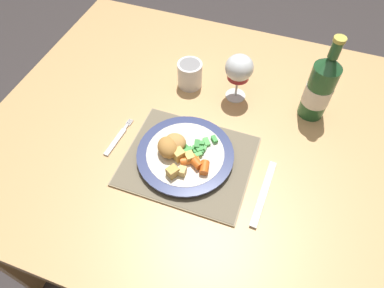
{
  "coord_description": "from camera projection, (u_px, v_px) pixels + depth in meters",
  "views": [
    {
      "loc": [
        0.16,
        -0.6,
        1.51
      ],
      "look_at": [
        -0.03,
        -0.09,
        0.78
      ],
      "focal_mm": 32.0,
      "sensor_mm": 36.0,
      "label": 1
    }
  ],
  "objects": [
    {
      "name": "dining_table",
      "position": [
        210.0,
        148.0,
        1.05
      ],
      "size": [
        1.28,
        1.02,
        0.74
      ],
      "color": "tan",
      "rests_on": "ground"
    },
    {
      "name": "bottle",
      "position": [
        320.0,
        88.0,
        0.94
      ],
      "size": [
        0.08,
        0.08,
        0.26
      ],
      "color": "#23562D",
      "rests_on": "dining_table"
    },
    {
      "name": "fork",
      "position": [
        117.0,
        139.0,
        0.96
      ],
      "size": [
        0.02,
        0.14,
        0.01
      ],
      "color": "silver",
      "rests_on": "dining_table"
    },
    {
      "name": "breaded_croquettes",
      "position": [
        171.0,
        145.0,
        0.89
      ],
      "size": [
        0.09,
        0.1,
        0.04
      ],
      "color": "tan",
      "rests_on": "dinner_plate"
    },
    {
      "name": "placemat",
      "position": [
        188.0,
        161.0,
        0.92
      ],
      "size": [
        0.33,
        0.28,
        0.01
      ],
      "color": "gray",
      "rests_on": "dining_table"
    },
    {
      "name": "roast_potatoes",
      "position": [
        180.0,
        162.0,
        0.87
      ],
      "size": [
        0.07,
        0.09,
        0.03
      ],
      "color": "#DBB256",
      "rests_on": "dinner_plate"
    },
    {
      "name": "dinner_plate",
      "position": [
        185.0,
        155.0,
        0.91
      ],
      "size": [
        0.26,
        0.26,
        0.02
      ],
      "color": "silver",
      "rests_on": "placemat"
    },
    {
      "name": "ground_plane",
      "position": [
        204.0,
        231.0,
        1.57
      ],
      "size": [
        6.0,
        6.0,
        0.0
      ],
      "primitive_type": "plane",
      "color": "#383333"
    },
    {
      "name": "drinking_cup",
      "position": [
        190.0,
        74.0,
        1.06
      ],
      "size": [
        0.08,
        0.08,
        0.08
      ],
      "color": "white",
      "rests_on": "dining_table"
    },
    {
      "name": "green_beans_pile",
      "position": [
        199.0,
        147.0,
        0.9
      ],
      "size": [
        0.08,
        0.09,
        0.02
      ],
      "color": "green",
      "rests_on": "dinner_plate"
    },
    {
      "name": "wine_glass",
      "position": [
        239.0,
        69.0,
        0.98
      ],
      "size": [
        0.08,
        0.08,
        0.15
      ],
      "color": "silver",
      "rests_on": "dining_table"
    },
    {
      "name": "glazed_carrots",
      "position": [
        196.0,
        163.0,
        0.87
      ],
      "size": [
        0.08,
        0.05,
        0.02
      ],
      "color": "orange",
      "rests_on": "dinner_plate"
    },
    {
      "name": "table_knife",
      "position": [
        262.0,
        199.0,
        0.85
      ],
      "size": [
        0.03,
        0.2,
        0.01
      ],
      "color": "silver",
      "rests_on": "dining_table"
    }
  ]
}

